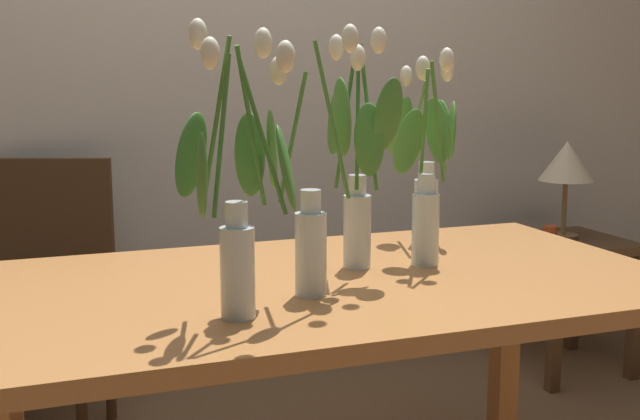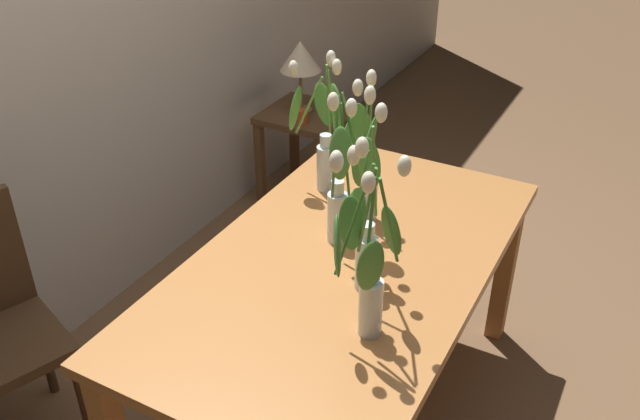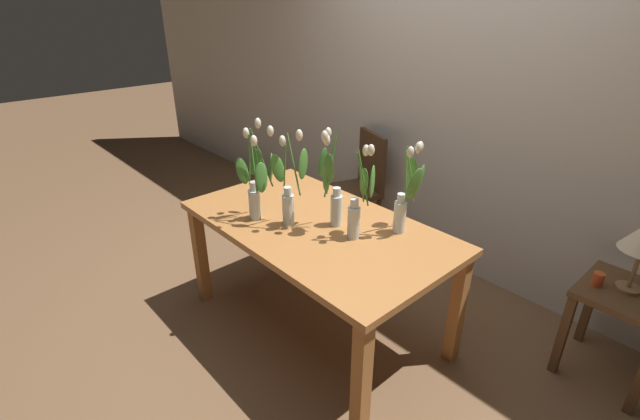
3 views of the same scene
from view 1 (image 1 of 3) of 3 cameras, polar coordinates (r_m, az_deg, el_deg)
name	(u,v)px [view 1 (image 1 of 3)]	position (r m, az deg, el deg)	size (l,w,h in m)	color
room_wall_rear	(207,36)	(3.07, -8.10, 12.25)	(9.00, 0.10, 2.70)	beige
dining_table	(333,315)	(1.89, 0.95, -7.55)	(1.60, 0.90, 0.74)	#B7753D
tulip_vase_0	(428,169)	(2.25, 7.79, 2.91)	(0.19, 0.20, 0.53)	silver
tulip_vase_1	(426,192)	(1.99, 7.61, 1.29)	(0.16, 0.15, 0.53)	silver
tulip_vase_2	(310,208)	(1.68, -0.69, 0.17)	(0.23, 0.14, 0.57)	silver
tulip_vase_3	(236,203)	(1.54, -6.06, 0.50)	(0.26, 0.21, 0.58)	silver
tulip_vase_4	(359,179)	(1.89, 2.85, 2.23)	(0.18, 0.15, 0.57)	silver
dining_chair	(47,283)	(2.81, -19.02, -4.96)	(0.51, 0.51, 0.93)	#4C331E
side_table	(567,267)	(3.40, 17.35, -3.96)	(0.44, 0.44, 0.55)	brown
table_lamp	(567,164)	(3.33, 17.31, 3.20)	(0.22, 0.22, 0.40)	olive
pillar_candle	(550,235)	(3.24, 16.19, -1.75)	(0.06, 0.06, 0.07)	#CC4C23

